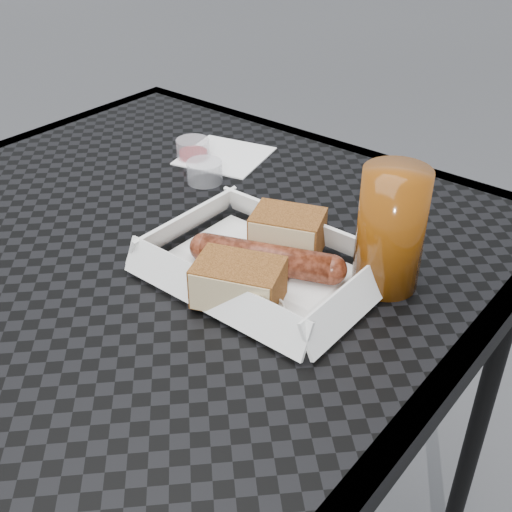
% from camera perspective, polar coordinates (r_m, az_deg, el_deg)
% --- Properties ---
extents(patio_table, '(0.80, 0.80, 0.74)m').
position_cam_1_polar(patio_table, '(0.83, -9.38, -2.85)').
color(patio_table, black).
rests_on(patio_table, ground).
extents(food_tray, '(0.22, 0.15, 0.00)m').
position_cam_1_polar(food_tray, '(0.71, 0.51, -1.55)').
color(food_tray, white).
rests_on(food_tray, patio_table).
extents(bratwurst, '(0.17, 0.09, 0.03)m').
position_cam_1_polar(bratwurst, '(0.70, 0.92, -0.20)').
color(bratwurst, maroon).
rests_on(bratwurst, food_tray).
extents(bread_near, '(0.09, 0.08, 0.05)m').
position_cam_1_polar(bread_near, '(0.73, 2.82, 2.08)').
color(bread_near, brown).
rests_on(bread_near, food_tray).
extents(bread_far, '(0.10, 0.09, 0.05)m').
position_cam_1_polar(bread_far, '(0.65, -1.56, -2.37)').
color(bread_far, brown).
rests_on(bread_far, food_tray).
extents(veg_garnish, '(0.03, 0.03, 0.00)m').
position_cam_1_polar(veg_garnish, '(0.65, 1.38, -5.03)').
color(veg_garnish, '#F75F0A').
rests_on(veg_garnish, food_tray).
extents(napkin, '(0.15, 0.15, 0.00)m').
position_cam_1_polar(napkin, '(0.99, -2.79, 8.88)').
color(napkin, white).
rests_on(napkin, patio_table).
extents(condiment_cup_sauce, '(0.05, 0.05, 0.03)m').
position_cam_1_polar(condiment_cup_sauce, '(0.98, -5.62, 9.43)').
color(condiment_cup_sauce, maroon).
rests_on(condiment_cup_sauce, patio_table).
extents(condiment_cup_empty, '(0.05, 0.05, 0.03)m').
position_cam_1_polar(condiment_cup_empty, '(0.91, -4.59, 7.47)').
color(condiment_cup_empty, silver).
rests_on(condiment_cup_empty, patio_table).
extents(drink_glass, '(0.07, 0.07, 0.13)m').
position_cam_1_polar(drink_glass, '(0.68, 11.89, 2.30)').
color(drink_glass, '#653008').
rests_on(drink_glass, patio_table).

